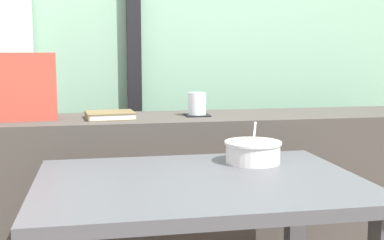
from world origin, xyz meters
TOP-DOWN VIEW (x-y plane):
  - window_divider_post at (-0.07, 1.07)m, footprint 0.07×0.05m
  - dark_console_ledge at (0.00, 0.55)m, footprint 2.80×0.39m
  - breakfast_table at (0.02, -0.10)m, footprint 0.93×0.67m
  - coaster_square at (0.14, 0.54)m, footprint 0.10×0.10m
  - juice_glass at (0.14, 0.54)m, footprint 0.07×0.07m
  - closed_book at (-0.22, 0.53)m, footprint 0.20×0.18m
  - throw_pillow at (-0.58, 0.55)m, footprint 0.33×0.17m
  - soup_bowl at (0.23, 0.07)m, footprint 0.19×0.19m

SIDE VIEW (x-z plane):
  - dark_console_ledge at x=0.00m, z-range 0.00..0.79m
  - breakfast_table at x=0.02m, z-range 0.22..0.91m
  - soup_bowl at x=0.23m, z-range 0.65..0.79m
  - coaster_square at x=0.14m, z-range 0.79..0.79m
  - closed_book at x=-0.22m, z-range 0.79..0.81m
  - juice_glass at x=0.14m, z-range 0.79..0.88m
  - throw_pillow at x=-0.58m, z-range 0.79..1.05m
  - window_divider_post at x=-0.07m, z-range 0.00..2.60m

